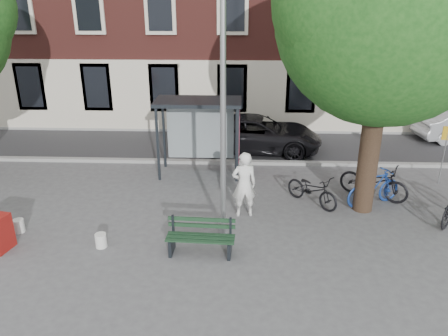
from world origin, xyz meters
TOP-DOWN VIEW (x-y plane):
  - ground at (0.00, 0.00)m, footprint 90.00×90.00m
  - road at (0.00, 7.00)m, footprint 40.00×4.00m
  - curb_near at (0.00, 5.00)m, footprint 40.00×0.25m
  - curb_far at (0.00, 9.00)m, footprint 40.00×0.25m
  - lamppost at (0.00, 0.00)m, footprint 0.28×0.35m
  - tree_right at (4.01, 1.38)m, footprint 5.76×5.60m
  - bus_shelter at (-0.61, 4.11)m, footprint 2.85×1.45m
  - painter at (0.54, 1.00)m, footprint 0.76×0.57m
  - bench at (-0.50, -0.99)m, footprint 1.66×0.62m
  - bike_a at (4.50, 2.31)m, footprint 2.16×1.73m
  - bike_b at (4.37, 1.81)m, footprint 1.91×1.27m
  - bike_c at (2.56, 1.77)m, footprint 1.71×1.76m
  - car_dark at (1.05, 6.50)m, footprint 5.23×2.72m
  - bucket_a at (-3.00, -0.84)m, footprint 0.31×0.31m
  - bucket_b at (-5.39, -0.21)m, footprint 0.29×0.29m
  - notice_sign at (7.00, 3.48)m, footprint 0.34×0.09m

SIDE VIEW (x-z plane):
  - ground at x=0.00m, z-range 0.00..0.00m
  - road at x=0.00m, z-range 0.00..0.01m
  - curb_near at x=0.00m, z-range 0.00..0.12m
  - curb_far at x=0.00m, z-range 0.00..0.12m
  - bucket_a at x=-3.00m, z-range 0.00..0.36m
  - bucket_b at x=-5.39m, z-range 0.00..0.36m
  - bench at x=-0.50m, z-range -0.03..0.81m
  - bike_c at x=2.56m, z-range 0.00..0.96m
  - bike_a at x=4.50m, z-range 0.00..1.10m
  - bike_b at x=4.37m, z-range 0.00..1.12m
  - car_dark at x=1.05m, z-range 0.00..1.41m
  - painter at x=0.54m, z-range 0.00..1.90m
  - notice_sign at x=7.00m, z-range 0.45..2.41m
  - bus_shelter at x=-0.61m, z-range 0.61..3.23m
  - lamppost at x=0.00m, z-range -0.27..5.84m
  - tree_right at x=4.01m, z-range 1.52..9.72m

